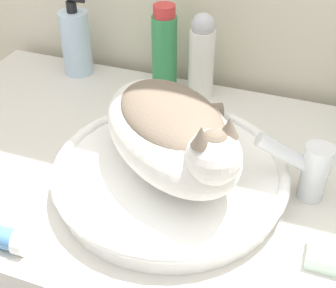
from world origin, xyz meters
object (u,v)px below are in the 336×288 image
at_px(shampoo_bottle_tall, 164,50).
at_px(soap_bar, 330,256).
at_px(lotion_bottle_white, 202,56).
at_px(faucet, 309,168).
at_px(soap_pump_bottle, 76,42).
at_px(cat, 173,131).

bearing_deg(shampoo_bottle_tall, soap_bar, -44.28).
bearing_deg(lotion_bottle_white, soap_bar, -51.10).
xyz_separation_m(lotion_bottle_white, soap_bar, (0.32, -0.39, -0.08)).
relative_size(faucet, soap_pump_bottle, 0.68).
xyz_separation_m(cat, shampoo_bottle_tall, (-0.13, 0.32, -0.03)).
bearing_deg(lotion_bottle_white, faucet, -44.99).
bearing_deg(soap_pump_bottle, lotion_bottle_white, 0.00).
bearing_deg(soap_pump_bottle, shampoo_bottle_tall, 0.00).
bearing_deg(soap_bar, lotion_bottle_white, 128.90).
relative_size(cat, shampoo_bottle_tall, 1.78).
distance_m(lotion_bottle_white, soap_bar, 0.51).
height_order(faucet, soap_pump_bottle, soap_pump_bottle).
relative_size(soap_pump_bottle, shampoo_bottle_tall, 0.96).
relative_size(lotion_bottle_white, shampoo_bottle_tall, 0.97).
bearing_deg(shampoo_bottle_tall, cat, -67.25).
height_order(cat, soap_pump_bottle, cat).
height_order(lotion_bottle_white, soap_pump_bottle, lotion_bottle_white).
height_order(faucet, lotion_bottle_white, lotion_bottle_white).
xyz_separation_m(faucet, lotion_bottle_white, (-0.26, 0.26, 0.03)).
bearing_deg(shampoo_bottle_tall, lotion_bottle_white, 0.00).
xyz_separation_m(faucet, soap_bar, (0.05, -0.13, -0.05)).
bearing_deg(lotion_bottle_white, shampoo_bottle_tall, 180.00).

